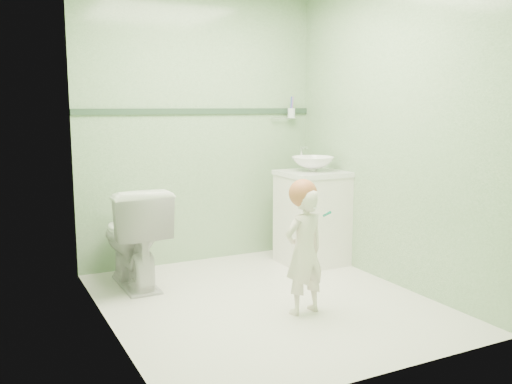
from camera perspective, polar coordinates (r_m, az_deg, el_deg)
ground at (r=4.08m, az=0.97°, el=-11.18°), size 2.50×2.50×0.00m
room_shell at (r=3.84m, az=1.02°, el=5.90°), size 2.50×2.54×2.40m
trim_stripe at (r=4.96m, az=-5.77°, el=8.25°), size 2.20×0.02×0.05m
vanity at (r=4.97m, az=5.77°, el=-2.79°), size 0.52×0.50×0.80m
counter at (r=4.90m, az=5.85°, el=1.91°), size 0.54×0.52×0.04m
basin at (r=4.89m, az=5.86°, el=2.89°), size 0.37×0.37×0.13m
faucet at (r=5.04m, az=4.74°, el=3.99°), size 0.03×0.13×0.18m
cup_holder at (r=5.30m, az=3.58°, el=8.10°), size 0.26×0.07×0.21m
toilet at (r=4.43m, az=-12.47°, el=-4.46°), size 0.45×0.78×0.79m
toddler at (r=3.76m, az=4.97°, el=-6.11°), size 0.34×0.25×0.86m
hair_cap at (r=3.70m, az=4.84°, el=-0.12°), size 0.19×0.19×0.19m
teal_toothbrush at (r=3.66m, az=7.16°, el=-2.19°), size 0.11×0.14×0.08m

